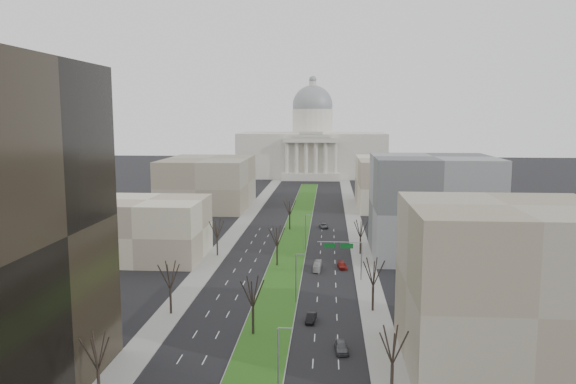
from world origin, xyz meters
The scene contains 28 objects.
ground centered at (0.00, 120.00, 0.00)m, with size 600.00×600.00×0.00m, color black.
median centered at (0.00, 118.99, 0.10)m, with size 8.00×222.03×0.20m.
sidewalk_left centered at (-17.50, 95.00, 0.07)m, with size 5.00×330.00×0.15m, color gray.
sidewalk_right centered at (17.50, 95.00, 0.07)m, with size 5.00×330.00×0.15m, color gray.
capitol centered at (0.00, 269.59, 16.31)m, with size 80.00×46.00×55.00m.
building_beige_left centered at (-33.00, 85.00, 7.00)m, with size 26.00×22.00×14.00m, color tan.
building_tan_right centered at (33.00, 32.00, 11.00)m, with size 26.00×24.00×22.00m, color gray.
building_grey_right centered at (34.00, 92.00, 12.00)m, with size 28.00×26.00×24.00m, color #5B5E60.
building_far_left centered at (-35.00, 160.00, 9.00)m, with size 30.00×40.00×18.00m, color gray.
building_far_right centered at (35.00, 165.00, 9.00)m, with size 30.00×40.00×18.00m, color tan.
tree_left_near centered at (-17.20, 18.00, 6.61)m, with size 5.10×5.10×9.18m.
tree_left_mid centered at (-17.20, 48.00, 7.00)m, with size 5.40×5.40×9.72m.
tree_left_far centered at (-17.20, 88.00, 6.84)m, with size 5.28×5.28×9.50m.
tree_right_near centered at (17.20, 22.00, 6.69)m, with size 5.16×5.16×9.29m.
tree_right_mid centered at (17.20, 52.00, 7.16)m, with size 5.52×5.52×9.94m.
tree_right_far centered at (17.20, 92.00, 6.53)m, with size 5.04×5.04×9.07m.
tree_median_a centered at (-2.00, 40.00, 7.00)m, with size 5.40×5.40×9.72m.
tree_median_b centered at (-2.00, 80.00, 7.00)m, with size 5.40×5.40×9.72m.
tree_median_c centered at (-2.00, 120.00, 7.00)m, with size 5.40×5.40×9.72m.
streetlamp_median_a centered at (3.76, 20.00, 4.81)m, with size 1.90×0.20×9.16m.
streetlamp_median_b centered at (3.76, 55.00, 4.81)m, with size 1.90×0.20×9.16m.
streetlamp_median_c centered at (3.76, 95.00, 4.81)m, with size 1.90×0.20×9.16m.
mast_arm_signs centered at (13.49, 70.03, 6.11)m, with size 9.12×0.24×8.09m.
car_grey_near centered at (11.45, 34.71, 0.75)m, with size 1.78×4.42×1.50m, color #4E5056.
car_black centered at (6.74, 46.16, 0.69)m, with size 1.45×4.16×1.37m, color black.
car_red centered at (12.53, 79.09, 0.65)m, with size 1.81×4.46×1.29m, color maroon.
car_grey_far centered at (7.98, 123.78, 0.67)m, with size 2.21×4.80×1.33m, color #505158.
box_van centered at (7.09, 77.30, 0.89)m, with size 1.50×6.41×1.79m, color #BABABA.
Camera 1 is at (9.46, -42.13, 33.59)m, focal length 35.00 mm.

